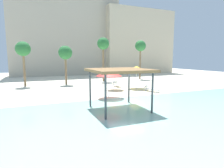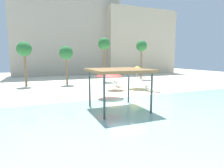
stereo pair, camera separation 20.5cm
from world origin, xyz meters
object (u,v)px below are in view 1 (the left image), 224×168
(beach_umbrella_yellow_2, at_px, (136,69))
(shade_pavilion, at_px, (119,72))
(lounge_chair_2, at_px, (151,88))
(beach_umbrella_orange_3, at_px, (114,71))
(palm_tree_1, at_px, (23,50))
(lounge_chair_0, at_px, (117,84))
(palm_tree_0, at_px, (65,53))
(palm_tree_2, at_px, (140,47))
(beach_umbrella_red_0, at_px, (109,72))
(palm_tree_3, at_px, (103,45))

(beach_umbrella_yellow_2, bearing_deg, shade_pavilion, -127.15)
(shade_pavilion, height_order, lounge_chair_2, shade_pavilion)
(beach_umbrella_orange_3, xyz_separation_m, lounge_chair_2, (3.42, -2.65, -1.85))
(palm_tree_1, bearing_deg, beach_umbrella_orange_3, -35.27)
(beach_umbrella_yellow_2, distance_m, lounge_chair_2, 3.27)
(beach_umbrella_yellow_2, distance_m, lounge_chair_0, 3.52)
(shade_pavilion, bearing_deg, lounge_chair_0, 66.84)
(beach_umbrella_orange_3, bearing_deg, shade_pavilion, -110.75)
(palm_tree_0, height_order, palm_tree_2, palm_tree_2)
(lounge_chair_0, bearing_deg, beach_umbrella_orange_3, -27.19)
(lounge_chair_0, bearing_deg, beach_umbrella_red_0, -25.57)
(palm_tree_1, height_order, palm_tree_2, palm_tree_2)
(beach_umbrella_yellow_2, xyz_separation_m, lounge_chair_2, (0.49, -2.44, -2.11))
(beach_umbrella_yellow_2, bearing_deg, lounge_chair_2, -78.72)
(beach_umbrella_yellow_2, height_order, palm_tree_3, palm_tree_3)
(shade_pavilion, bearing_deg, beach_umbrella_yellow_2, 52.85)
(lounge_chair_2, height_order, palm_tree_1, palm_tree_1)
(palm_tree_2, bearing_deg, palm_tree_3, -175.52)
(beach_umbrella_yellow_2, bearing_deg, palm_tree_3, 98.90)
(shade_pavilion, xyz_separation_m, palm_tree_3, (4.71, 16.23, 3.04))
(palm_tree_0, xyz_separation_m, palm_tree_3, (6.18, 1.56, 1.45))
(lounge_chair_0, bearing_deg, beach_umbrella_yellow_2, 40.35)
(beach_umbrella_yellow_2, relative_size, palm_tree_0, 0.51)
(shade_pavilion, xyz_separation_m, beach_umbrella_red_0, (0.87, 4.17, -0.38))
(shade_pavilion, xyz_separation_m, beach_umbrella_orange_3, (3.08, 8.13, -0.60))
(palm_tree_1, bearing_deg, shade_pavilion, -65.85)
(shade_pavilion, distance_m, beach_umbrella_orange_3, 8.72)
(lounge_chair_2, bearing_deg, palm_tree_1, -149.20)
(palm_tree_0, distance_m, palm_tree_2, 13.59)
(palm_tree_0, relative_size, palm_tree_3, 0.78)
(palm_tree_2, bearing_deg, beach_umbrella_red_0, -131.15)
(lounge_chair_2, xyz_separation_m, palm_tree_1, (-13.27, 9.62, 4.46))
(palm_tree_2, bearing_deg, lounge_chair_0, -138.83)
(beach_umbrella_yellow_2, distance_m, palm_tree_0, 10.24)
(beach_umbrella_orange_3, bearing_deg, palm_tree_1, 144.73)
(palm_tree_1, relative_size, palm_tree_2, 0.86)
(shade_pavilion, relative_size, palm_tree_1, 0.69)
(beach_umbrella_red_0, height_order, palm_tree_0, palm_tree_0)
(beach_umbrella_yellow_2, xyz_separation_m, palm_tree_1, (-12.79, 7.17, 2.35))
(beach_umbrella_yellow_2, bearing_deg, palm_tree_1, 150.70)
(shade_pavilion, height_order, palm_tree_1, palm_tree_1)
(beach_umbrella_red_0, distance_m, beach_umbrella_yellow_2, 6.37)
(palm_tree_1, bearing_deg, beach_umbrella_red_0, -55.05)
(palm_tree_1, distance_m, palm_tree_2, 18.76)
(beach_umbrella_orange_3, relative_size, palm_tree_3, 0.35)
(lounge_chair_2, height_order, palm_tree_3, palm_tree_3)
(lounge_chair_0, xyz_separation_m, palm_tree_3, (0.34, 6.01, 5.49))
(lounge_chair_0, bearing_deg, palm_tree_0, -122.78)
(palm_tree_0, height_order, palm_tree_3, palm_tree_3)
(beach_umbrella_orange_3, distance_m, palm_tree_1, 12.35)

